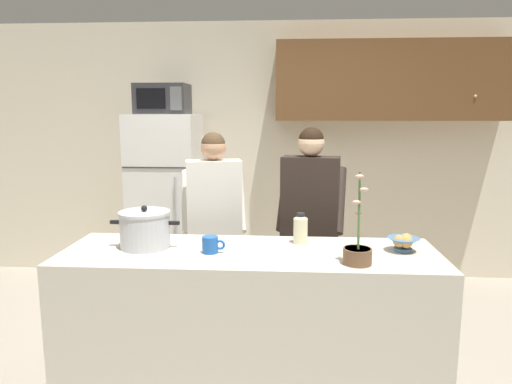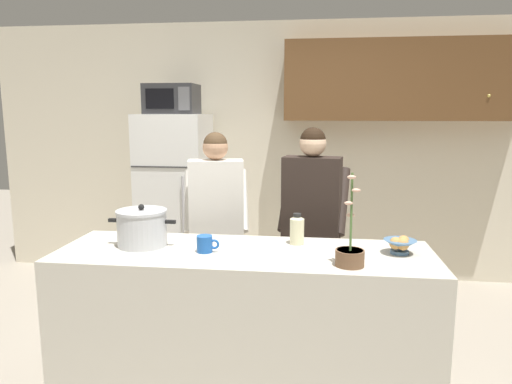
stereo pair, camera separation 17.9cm
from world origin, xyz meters
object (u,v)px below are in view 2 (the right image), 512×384
object	(u,v)px
person_by_sink	(312,212)
potted_orchid	(350,253)
bread_bowl	(400,245)
microwave	(172,99)
person_near_pot	(216,213)
bottle_near_edge	(297,229)
refrigerator	(176,201)
coffee_mug	(205,244)
cooking_pot	(142,228)

from	to	relation	value
person_by_sink	potted_orchid	world-z (taller)	person_by_sink
potted_orchid	bread_bowl	bearing A→B (deg)	39.63
microwave	person_near_pot	size ratio (longest dim) A/B	0.31
person_near_pot	bottle_near_edge	size ratio (longest dim) A/B	8.31
refrigerator	microwave	xyz separation A→B (m)	(0.00, -0.02, 0.98)
refrigerator	person_near_pot	world-z (taller)	refrigerator
microwave	person_near_pot	xyz separation A→B (m)	(0.64, -1.06, -0.86)
bottle_near_edge	bread_bowl	bearing A→B (deg)	-12.79
bottle_near_edge	potted_orchid	world-z (taller)	potted_orchid
microwave	bottle_near_edge	size ratio (longest dim) A/B	2.55
microwave	bottle_near_edge	distance (m)	2.23
refrigerator	bottle_near_edge	size ratio (longest dim) A/B	8.96
person_by_sink	person_near_pot	bearing A→B (deg)	178.99
bottle_near_edge	person_by_sink	bearing A→B (deg)	81.63
person_near_pot	coffee_mug	size ratio (longest dim) A/B	11.95
refrigerator	person_near_pot	size ratio (longest dim) A/B	1.08
microwave	person_near_pot	bearing A→B (deg)	-58.93
refrigerator	person_by_sink	bearing A→B (deg)	-39.23
cooking_pot	bottle_near_edge	xyz separation A→B (m)	(0.91, 0.15, -0.02)
coffee_mug	bottle_near_edge	size ratio (longest dim) A/B	0.70
bread_bowl	potted_orchid	xyz separation A→B (m)	(-0.30, -0.24, 0.01)
cooking_pot	refrigerator	bearing A→B (deg)	100.75
person_by_sink	bread_bowl	size ratio (longest dim) A/B	8.77
person_near_pot	person_by_sink	xyz separation A→B (m)	(0.70, -0.01, 0.03)
person_by_sink	refrigerator	bearing A→B (deg)	140.77
cooking_pot	bottle_near_edge	size ratio (longest dim) A/B	2.18
person_near_pot	potted_orchid	bearing A→B (deg)	-46.79
bottle_near_edge	potted_orchid	distance (m)	0.47
cooking_pot	bread_bowl	world-z (taller)	cooking_pot
person_near_pot	bread_bowl	size ratio (longest dim) A/B	8.56
bread_bowl	person_by_sink	bearing A→B (deg)	125.17
person_by_sink	bread_bowl	distance (m)	0.86
microwave	bottle_near_edge	bearing A→B (deg)	-52.65
person_by_sink	coffee_mug	bearing A→B (deg)	-126.52
coffee_mug	bottle_near_edge	distance (m)	0.56
person_by_sink	coffee_mug	xyz separation A→B (m)	(-0.60, -0.80, -0.03)
microwave	bread_bowl	size ratio (longest dim) A/B	2.63
person_near_pot	bread_bowl	bearing A→B (deg)	-30.91
refrigerator	cooking_pot	bearing A→B (deg)	-79.25
refrigerator	cooking_pot	xyz separation A→B (m)	(0.34, -1.81, 0.18)
bread_bowl	potted_orchid	distance (m)	0.38
person_by_sink	bottle_near_edge	xyz separation A→B (m)	(-0.08, -0.57, 0.02)
cooking_pot	bread_bowl	xyz separation A→B (m)	(1.49, 0.01, -0.06)
bread_bowl	bottle_near_edge	distance (m)	0.60
cooking_pot	microwave	bearing A→B (deg)	100.88
coffee_mug	potted_orchid	size ratio (longest dim) A/B	0.27
refrigerator	bottle_near_edge	world-z (taller)	refrigerator
person_by_sink	bottle_near_edge	world-z (taller)	person_by_sink
person_by_sink	microwave	bearing A→B (deg)	141.33
refrigerator	bread_bowl	distance (m)	2.58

